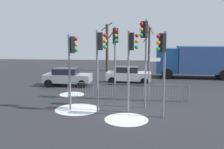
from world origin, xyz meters
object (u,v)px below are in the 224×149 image
(traffic_light_rear_right, at_px, (162,55))
(traffic_light_rear_left, at_px, (131,53))
(car_silver_near, at_px, (67,77))
(delivery_truck, at_px, (194,60))
(bare_tree_left, at_px, (149,48))
(bare_tree_centre, at_px, (107,47))
(traffic_light_foreground_left, at_px, (115,47))
(traffic_light_mid_right, at_px, (144,44))
(traffic_light_foreground_right, at_px, (72,55))
(direction_sign_post, at_px, (150,75))
(traffic_light_mid_left, at_px, (100,53))
(car_white_mid, at_px, (128,75))

(traffic_light_rear_right, bearing_deg, traffic_light_rear_left, 27.11)
(car_silver_near, bearing_deg, delivery_truck, 25.32)
(bare_tree_left, bearing_deg, bare_tree_centre, -178.62)
(traffic_light_rear_right, height_order, traffic_light_rear_left, traffic_light_rear_left)
(traffic_light_foreground_left, height_order, delivery_truck, traffic_light_foreground_left)
(traffic_light_mid_right, relative_size, bare_tree_centre, 0.87)
(traffic_light_foreground_right, height_order, car_silver_near, traffic_light_foreground_right)
(traffic_light_rear_right, xyz_separation_m, direction_sign_post, (-0.39, 3.38, -1.48))
(traffic_light_mid_left, bearing_deg, bare_tree_left, 153.91)
(traffic_light_rear_right, distance_m, direction_sign_post, 3.71)
(traffic_light_mid_right, distance_m, traffic_light_foreground_left, 2.48)
(bare_tree_left, bearing_deg, traffic_light_foreground_right, -106.58)
(traffic_light_rear_right, xyz_separation_m, traffic_light_mid_left, (-3.12, 0.59, 0.04))
(traffic_light_rear_right, relative_size, car_white_mid, 1.11)
(traffic_light_mid_right, relative_size, delivery_truck, 0.69)
(car_white_mid, distance_m, car_silver_near, 5.22)
(delivery_truck, xyz_separation_m, bare_tree_centre, (-8.99, 4.30, 1.13))
(traffic_light_mid_left, xyz_separation_m, bare_tree_left, (3.30, 16.91, -0.44))
(traffic_light_mid_right, xyz_separation_m, delivery_truck, (5.17, 11.39, -1.88))
(traffic_light_foreground_right, relative_size, bare_tree_centre, 0.73)
(traffic_light_mid_right, distance_m, bare_tree_left, 15.86)
(bare_tree_left, relative_size, bare_tree_centre, 0.97)
(delivery_truck, height_order, bare_tree_centre, bare_tree_centre)
(direction_sign_post, bearing_deg, traffic_light_rear_right, -104.63)
(traffic_light_rear_right, relative_size, car_silver_near, 1.12)
(traffic_light_mid_right, height_order, car_white_mid, traffic_light_mid_right)
(traffic_light_mid_left, relative_size, bare_tree_centre, 0.76)
(traffic_light_foreground_right, xyz_separation_m, car_white_mid, (2.81, 8.49, -2.27))
(traffic_light_foreground_right, bearing_deg, car_silver_near, 159.35)
(traffic_light_mid_left, relative_size, traffic_light_rear_left, 1.00)
(traffic_light_mid_right, xyz_separation_m, direction_sign_post, (0.42, 1.68, -1.96))
(direction_sign_post, bearing_deg, traffic_light_mid_left, -155.66)
(traffic_light_foreground_left, bearing_deg, bare_tree_centre, -94.70)
(traffic_light_foreground_right, relative_size, car_silver_near, 1.09)
(car_silver_near, bearing_deg, bare_tree_centre, 77.22)
(traffic_light_rear_right, xyz_separation_m, traffic_light_foreground_left, (-2.56, 3.45, 0.25))
(traffic_light_mid_left, relative_size, car_white_mid, 1.12)
(delivery_truck, bearing_deg, bare_tree_left, -44.48)
(traffic_light_rear_right, height_order, bare_tree_centre, bare_tree_centre)
(traffic_light_rear_right, bearing_deg, direction_sign_post, -27.29)
(traffic_light_rear_left, relative_size, car_silver_near, 1.13)
(car_white_mid, bearing_deg, delivery_truck, 32.02)
(traffic_light_mid_right, distance_m, car_silver_near, 9.14)
(traffic_light_mid_right, xyz_separation_m, bare_tree_left, (0.99, 15.80, -0.87))
(traffic_light_rear_right, bearing_deg, bare_tree_left, -34.50)
(direction_sign_post, bearing_deg, traffic_light_foreground_left, 156.79)
(traffic_light_foreground_right, distance_m, traffic_light_mid_right, 4.01)
(traffic_light_foreground_left, relative_size, bare_tree_centre, 0.82)
(traffic_light_foreground_left, relative_size, bare_tree_left, 0.84)
(traffic_light_mid_left, xyz_separation_m, bare_tree_centre, (-1.51, 16.79, -0.32))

